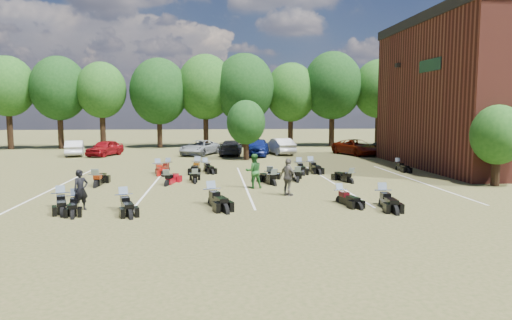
{
  "coord_description": "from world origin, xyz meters",
  "views": [
    {
      "loc": [
        -4.64,
        -22.12,
        4.01
      ],
      "look_at": [
        -2.23,
        4.0,
        1.2
      ],
      "focal_mm": 32.0,
      "sensor_mm": 36.0,
      "label": 1
    }
  ],
  "objects": [
    {
      "name": "motorcycle_15",
      "position": [
        -8.3,
        7.81,
        0.0
      ],
      "size": [
        1.38,
        2.45,
        1.3
      ],
      "primitive_type": null,
      "rotation": [
        0.0,
        0.0,
        0.29
      ],
      "color": "maroon",
      "rests_on": "ground"
    },
    {
      "name": "motorcycle_11",
      "position": [
        -1.5,
        3.14,
        0.0
      ],
      "size": [
        1.41,
        2.45,
        1.3
      ],
      "primitive_type": null,
      "rotation": [
        0.0,
        0.0,
        2.84
      ],
      "color": "black",
      "rests_on": "ground"
    },
    {
      "name": "car_0",
      "position": [
        -14.44,
        19.83,
        0.72
      ],
      "size": [
        3.01,
        4.53,
        1.43
      ],
      "primitive_type": "imported",
      "rotation": [
        0.0,
        0.0,
        -0.34
      ],
      "color": "maroon",
      "rests_on": "ground"
    },
    {
      "name": "car_7",
      "position": [
        10.91,
        18.74,
        0.66
      ],
      "size": [
        3.02,
        4.9,
        1.32
      ],
      "primitive_type": "imported",
      "rotation": [
        0.0,
        0.0,
        3.41
      ],
      "color": "#38363B",
      "rests_on": "ground"
    },
    {
      "name": "car_1",
      "position": [
        -17.23,
        20.33,
        0.7
      ],
      "size": [
        2.4,
        4.46,
        1.4
      ],
      "primitive_type": "imported",
      "rotation": [
        0.0,
        0.0,
        3.37
      ],
      "color": "silver",
      "rests_on": "ground"
    },
    {
      "name": "person_green",
      "position": [
        -2.6,
        1.36,
        0.91
      ],
      "size": [
        0.98,
        0.81,
        1.81
      ],
      "primitive_type": "imported",
      "rotation": [
        0.0,
        0.0,
        3.3
      ],
      "color": "#225B22",
      "rests_on": "ground"
    },
    {
      "name": "motorcycle_16",
      "position": [
        -5.23,
        8.41,
        0.0
      ],
      "size": [
        1.31,
        2.35,
        1.25
      ],
      "primitive_type": null,
      "rotation": [
        0.0,
        0.0,
        0.28
      ],
      "color": "black",
      "rests_on": "ground"
    },
    {
      "name": "person_black",
      "position": [
        -10.05,
        -3.32,
        0.83
      ],
      "size": [
        0.72,
        0.7,
        1.67
      ],
      "primitive_type": "imported",
      "rotation": [
        0.0,
        0.0,
        0.69
      ],
      "color": "black",
      "rests_on": "ground"
    },
    {
      "name": "motorcycle_9",
      "position": [
        -5.72,
        3.24,
        0.0
      ],
      "size": [
        0.77,
        2.13,
        1.17
      ],
      "primitive_type": null,
      "rotation": [
        0.0,
        0.0,
        3.19
      ],
      "color": "black",
      "rests_on": "ground"
    },
    {
      "name": "car_5",
      "position": [
        1.46,
        19.95,
        0.76
      ],
      "size": [
        2.5,
        4.82,
        1.51
      ],
      "primitive_type": "imported",
      "rotation": [
        0.0,
        0.0,
        3.35
      ],
      "color": "#B6B5B0",
      "rests_on": "ground"
    },
    {
      "name": "car_2",
      "position": [
        -5.99,
        19.94,
        0.68
      ],
      "size": [
        4.04,
        5.38,
        1.36
      ],
      "primitive_type": "imported",
      "rotation": [
        0.0,
        0.0,
        -0.42
      ],
      "color": "gray",
      "rests_on": "ground"
    },
    {
      "name": "motorcycle_7",
      "position": [
        -7.2,
        2.58,
        0.0
      ],
      "size": [
        1.23,
        2.33,
        1.24
      ],
      "primitive_type": null,
      "rotation": [
        0.0,
        0.0,
        2.9
      ],
      "color": "#9F0B18",
      "rests_on": "ground"
    },
    {
      "name": "car_3",
      "position": [
        -3.12,
        19.4,
        0.69
      ],
      "size": [
        2.41,
        4.93,
        1.38
      ],
      "primitive_type": "imported",
      "rotation": [
        0.0,
        0.0,
        3.04
      ],
      "color": "black",
      "rests_on": "ground"
    },
    {
      "name": "ground",
      "position": [
        0.0,
        0.0,
        0.0
      ],
      "size": [
        160.0,
        160.0,
        0.0
      ],
      "primitive_type": "plane",
      "color": "brown",
      "rests_on": "ground"
    },
    {
      "name": "motorcycle_4",
      "position": [
        2.53,
        -3.47,
        0.0
      ],
      "size": [
        0.94,
        2.44,
        1.33
      ],
      "primitive_type": null,
      "rotation": [
        0.0,
        0.0,
        -0.08
      ],
      "color": "black",
      "rests_on": "ground"
    },
    {
      "name": "motorcycle_20",
      "position": [
        7.89,
        7.8,
        0.0
      ],
      "size": [
        0.73,
        2.09,
        1.15
      ],
      "primitive_type": null,
      "rotation": [
        0.0,
        0.0,
        0.04
      ],
      "color": "black",
      "rests_on": "ground"
    },
    {
      "name": "young_tree_midfield",
      "position": [
        -2.0,
        15.5,
        3.09
      ],
      "size": [
        3.2,
        3.2,
        4.7
      ],
      "color": "black",
      "rests_on": "ground"
    },
    {
      "name": "motorcycle_5",
      "position": [
        0.88,
        -2.74,
        0.0
      ],
      "size": [
        1.15,
        2.18,
        1.16
      ],
      "primitive_type": null,
      "rotation": [
        0.0,
        0.0,
        0.25
      ],
      "color": "black",
      "rests_on": "ground"
    },
    {
      "name": "motorcycle_17",
      "position": [
        -5.77,
        8.29,
        0.0
      ],
      "size": [
        1.03,
        2.59,
        1.41
      ],
      "primitive_type": null,
      "rotation": [
        0.0,
        0.0,
        -0.09
      ],
      "color": "black",
      "rests_on": "ground"
    },
    {
      "name": "tree_line",
      "position": [
        -1.0,
        29.0,
        6.31
      ],
      "size": [
        56.0,
        6.0,
        9.79
      ],
      "color": "black",
      "rests_on": "ground"
    },
    {
      "name": "motorcycle_10",
      "position": [
        -1.46,
        2.15,
        0.0
      ],
      "size": [
        1.34,
        2.39,
        1.27
      ],
      "primitive_type": null,
      "rotation": [
        0.0,
        0.0,
        3.43
      ],
      "color": "black",
      "rests_on": "ground"
    },
    {
      "name": "car_6",
      "position": [
        8.42,
        18.77,
        0.71
      ],
      "size": [
        4.0,
        5.6,
        1.42
      ],
      "primitive_type": "imported",
      "rotation": [
        0.0,
        0.0,
        0.36
      ],
      "color": "#561004",
      "rests_on": "ground"
    },
    {
      "name": "person_grey",
      "position": [
        -1.15,
        -0.93,
        0.89
      ],
      "size": [
        0.96,
        1.11,
        1.78
      ],
      "primitive_type": "imported",
      "rotation": [
        0.0,
        0.0,
        2.18
      ],
      "color": "#5E5951",
      "rests_on": "ground"
    },
    {
      "name": "parking_lines",
      "position": [
        -3.0,
        3.0,
        0.01
      ],
      "size": [
        20.1,
        14.0,
        0.01
      ],
      "color": "silver",
      "rests_on": "ground"
    },
    {
      "name": "motorcycle_1",
      "position": [
        -10.32,
        -3.2,
        0.0
      ],
      "size": [
        1.14,
        2.25,
        1.2
      ],
      "primitive_type": null,
      "rotation": [
        0.0,
        0.0,
        0.22
      ],
      "color": "black",
      "rests_on": "ground"
    },
    {
      "name": "car_4",
      "position": [
        -0.76,
        18.58,
        0.8
      ],
      "size": [
        2.71,
        4.96,
        1.6
      ],
      "primitive_type": "imported",
      "rotation": [
        0.0,
        0.0,
        -0.18
      ],
      "color": "navy",
      "rests_on": "ground"
    },
    {
      "name": "young_tree_near_building",
      "position": [
        10.5,
        1.0,
        2.75
      ],
      "size": [
        2.8,
        2.8,
        4.16
      ],
      "color": "black",
      "rests_on": "ground"
    },
    {
      "name": "motorcycle_13",
      "position": [
        2.93,
        2.52,
        0.0
      ],
      "size": [
        1.24,
        2.27,
        1.21
      ],
      "primitive_type": null,
      "rotation": [
        0.0,
        0.0,
        3.41
      ],
      "color": "black",
      "rests_on": "ground"
    },
    {
      "name": "motorcycle_19",
      "position": [
        0.98,
        7.59,
        0.0
      ],
      "size": [
        0.86,
        2.41,
        1.33
      ],
      "primitive_type": null,
      "rotation": [
        0.0,
        0.0,
        -0.04
      ],
      "color": "black",
      "rests_on": "ground"
    },
    {
      "name": "motorcycle_18",
      "position": [
        1.84,
        7.88,
        0.0
      ],
      "size": [
        0.98,
        2.5,
        1.36
      ],
      "primitive_type": null,
      "rotation": [
        0.0,
        0.0,
        0.08
      ],
      "color": "black",
      "rests_on": "ground"
    },
    {
      "name": "motorcycle_2",
      "position": [
        -8.34,
        -3.37,
        0.0
      ],
      "size": [
        1.43,
        2.42,
        1.29
      ],
      "primitive_type": null,
      "rotation": [
        0.0,
        0.0,
        0.32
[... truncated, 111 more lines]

